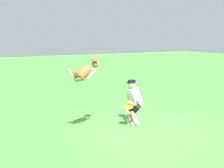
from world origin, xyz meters
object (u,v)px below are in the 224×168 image
object	(u,v)px
person	(133,101)
dog	(85,73)
frisbee_flying	(95,59)
frisbee_held	(128,107)

from	to	relation	value
person	dog	distance (m)	1.77
dog	frisbee_flying	distance (m)	0.46
frisbee_flying	frisbee_held	world-z (taller)	frisbee_flying
person	frisbee_flying	distance (m)	1.72
frisbee_flying	person	bearing A→B (deg)	179.17
dog	person	bearing A→B (deg)	-16.83
person	frisbee_held	distance (m)	0.40
frisbee_held	frisbee_flying	bearing A→B (deg)	-15.51
person	dog	world-z (taller)	dog
frisbee_flying	frisbee_held	size ratio (longest dim) A/B	0.89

